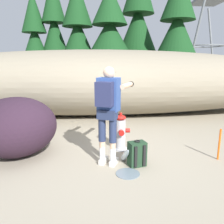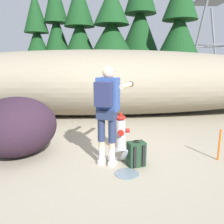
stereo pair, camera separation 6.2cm
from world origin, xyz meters
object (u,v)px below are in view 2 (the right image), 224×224
Objects in this scene: spare_backpack at (136,154)px; boulder_mid at (17,126)px; survey_stake at (219,145)px; fire_hydrant at (120,133)px; utility_worker at (108,104)px; boulder_small at (29,124)px.

boulder_mid reaches higher than spare_backpack.
survey_stake is (3.85, -0.54, -0.28)m from boulder_mid.
fire_hydrant is 1.33× the size of survey_stake.
utility_worker is (-0.29, -0.64, 0.74)m from fire_hydrant.
utility_worker is 2.61m from boulder_small.
utility_worker is at bearing -114.14° from fire_hydrant.
fire_hydrant reaches higher than survey_stake.
fire_hydrant is 1.70× the size of spare_backpack.
fire_hydrant is 0.51× the size of boulder_mid.
utility_worker is at bearing -179.61° from survey_stake.
boulder_small is at bearing 157.48° from survey_stake.
boulder_mid is (-1.77, 0.55, -0.53)m from utility_worker.
survey_stake is at bearing -101.66° from spare_backpack.
fire_hydrant reaches higher than boulder_small.
fire_hydrant is at bearing 2.54° from boulder_mid.
spare_backpack is 2.39m from boulder_mid.
boulder_mid is 1.13m from boulder_small.
spare_backpack is (0.20, -0.76, -0.15)m from fire_hydrant.
boulder_small is (-2.15, 1.00, -0.06)m from fire_hydrant.
boulder_small is (-1.86, 1.65, -0.79)m from utility_worker.
survey_stake is (1.79, -0.63, -0.07)m from fire_hydrant.
boulder_small is at bearing 72.47° from utility_worker.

